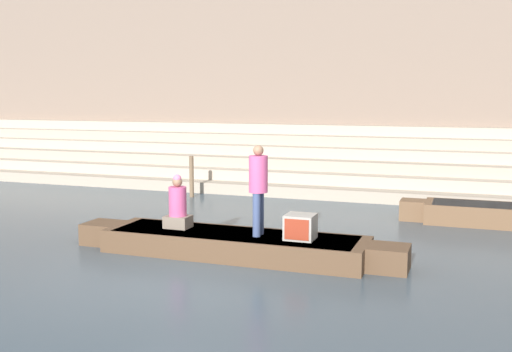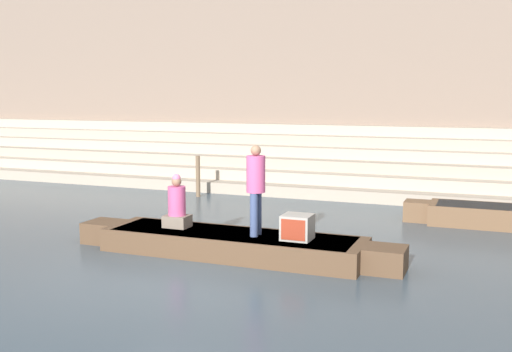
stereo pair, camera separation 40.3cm
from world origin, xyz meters
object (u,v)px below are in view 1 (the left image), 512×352
object	(u,v)px
person_standing	(258,184)
tv_set	(300,227)
rowboat_main	(234,244)
person_rowing	(178,207)
mooring_post	(192,177)

from	to	relation	value
person_standing	tv_set	size ratio (longest dim) A/B	3.19
rowboat_main	tv_set	size ratio (longest dim) A/B	12.26
person_standing	person_rowing	xyz separation A→B (m)	(-1.65, 0.08, -0.53)
rowboat_main	person_standing	xyz separation A→B (m)	(0.47, -0.01, 1.13)
person_standing	mooring_post	distance (m)	6.80
rowboat_main	person_standing	size ratio (longest dim) A/B	3.85
mooring_post	person_rowing	bearing A→B (deg)	-66.80
tv_set	mooring_post	bearing A→B (deg)	127.62
person_standing	tv_set	world-z (taller)	person_standing
rowboat_main	person_rowing	size ratio (longest dim) A/B	6.11
person_rowing	person_standing	bearing A→B (deg)	-14.61
tv_set	rowboat_main	bearing A→B (deg)	175.63
person_standing	mooring_post	world-z (taller)	person_standing
tv_set	mooring_post	world-z (taller)	mooring_post
mooring_post	rowboat_main	bearing A→B (deg)	-57.51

